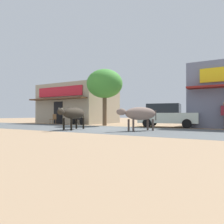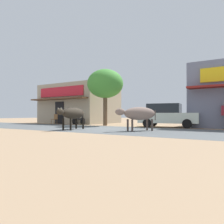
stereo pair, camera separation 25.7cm
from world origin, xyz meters
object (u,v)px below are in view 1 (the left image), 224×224
object	(u,v)px
cow_near_brown	(73,113)
cafe_chair_near_tree	(54,119)
parked_hatchback_car	(167,115)
cow_far_dark	(140,114)
roadside_tree	(105,84)
parked_motorcycle	(78,119)

from	to	relation	value
cow_near_brown	cafe_chair_near_tree	bearing A→B (deg)	144.31
parked_hatchback_car	cow_far_dark	xyz separation A→B (m)	(-0.19, -4.24, 0.09)
roadside_tree	parked_hatchback_car	distance (m)	5.55
roadside_tree	cow_far_dark	bearing A→B (deg)	-38.39
parked_motorcycle	cafe_chair_near_tree	xyz separation A→B (m)	(-2.61, -0.29, 0.04)
parked_motorcycle	cow_near_brown	xyz separation A→B (m)	(3.84, -4.93, 0.48)
parked_hatchback_car	parked_motorcycle	bearing A→B (deg)	-176.72
roadside_tree	cow_far_dark	size ratio (longest dim) A/B	1.93
parked_motorcycle	cow_far_dark	world-z (taller)	cow_far_dark
cow_far_dark	roadside_tree	bearing A→B (deg)	141.61
roadside_tree	cow_far_dark	distance (m)	6.51
cow_far_dark	cafe_chair_near_tree	xyz separation A→B (m)	(-10.19, 3.50, -0.42)
parked_motorcycle	cow_near_brown	size ratio (longest dim) A/B	0.72
cow_far_dark	cafe_chair_near_tree	distance (m)	10.79
parked_motorcycle	roadside_tree	bearing A→B (deg)	-0.74
parked_motorcycle	cafe_chair_near_tree	size ratio (longest dim) A/B	2.11
parked_motorcycle	cow_far_dark	distance (m)	8.49
roadside_tree	cow_far_dark	world-z (taller)	roadside_tree
cow_near_brown	roadside_tree	bearing A→B (deg)	101.62
parked_hatchback_car	cafe_chair_near_tree	distance (m)	10.41
roadside_tree	parked_hatchback_car	bearing A→B (deg)	5.57
cow_near_brown	cow_far_dark	size ratio (longest dim) A/B	1.14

